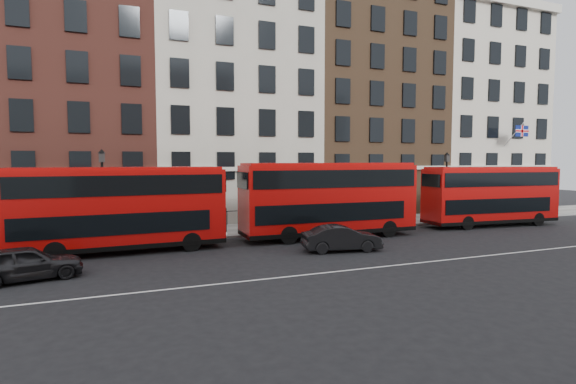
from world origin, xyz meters
name	(u,v)px	position (x,y,z in m)	size (l,w,h in m)	color
ground	(326,261)	(0.00, 0.00, 0.00)	(120.00, 120.00, 0.00)	black
pavement	(258,229)	(0.00, 10.50, 0.07)	(80.00, 5.00, 0.15)	gray
kerb	(270,234)	(0.00, 8.00, 0.08)	(80.00, 0.30, 0.16)	gray
road_centre_line	(347,270)	(0.00, -2.00, 0.01)	(70.00, 0.12, 0.01)	white
building_terrace	(226,95)	(-0.31, 17.88, 10.24)	(64.00, 11.95, 22.00)	beige
bus_b	(120,207)	(-9.09, 5.82, 2.40)	(10.76, 2.95, 4.48)	#B10A09
bus_c	(329,198)	(3.11, 5.82, 2.51)	(11.20, 3.00, 4.67)	#B10A09
bus_d	(490,194)	(16.45, 5.82, 2.34)	(10.53, 3.28, 4.36)	#B10A09
car_rear	(25,263)	(-12.80, 1.40, 0.72)	(1.70, 4.22, 1.44)	#232325
car_front	(342,238)	(1.84, 1.83, 0.69)	(1.46, 4.18, 1.38)	black
lamp_post_left	(103,191)	(-9.90, 8.75, 3.08)	(0.44, 0.44, 5.33)	black
lamp_post_right	(446,182)	(15.37, 9.23, 3.08)	(0.44, 0.44, 5.33)	black
traffic_light	(518,189)	(22.60, 8.69, 2.45)	(0.25, 0.45, 3.27)	black
iron_railings	(248,217)	(0.00, 12.70, 0.65)	(6.60, 0.06, 1.00)	black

